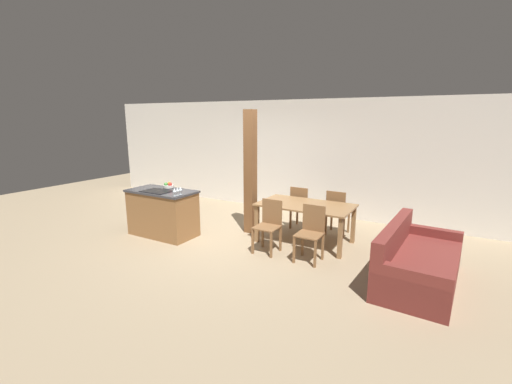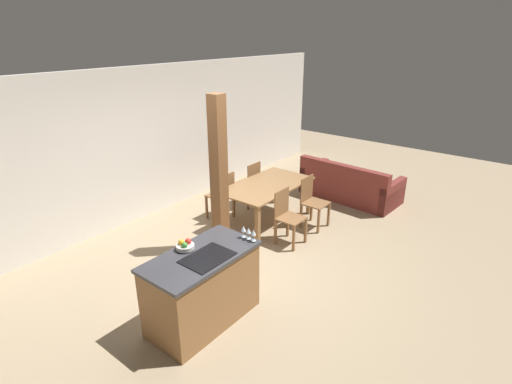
{
  "view_description": "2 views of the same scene",
  "coord_description": "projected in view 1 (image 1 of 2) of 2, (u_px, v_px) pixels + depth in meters",
  "views": [
    {
      "loc": [
        3.66,
        -5.1,
        2.29
      ],
      "look_at": [
        0.6,
        0.2,
        0.95
      ],
      "focal_mm": 24.0,
      "sensor_mm": 36.0,
      "label": 1
    },
    {
      "loc": [
        -3.83,
        -3.31,
        3.25
      ],
      "look_at": [
        0.6,
        0.2,
        0.95
      ],
      "focal_mm": 28.0,
      "sensor_mm": 36.0,
      "label": 2
    }
  ],
  "objects": [
    {
      "name": "ground_plane",
      "position": [
        224.0,
        239.0,
        6.59
      ],
      "size": [
        16.0,
        16.0,
        0.0
      ],
      "primitive_type": "plane",
      "color": "#9E896B"
    },
    {
      "name": "couch",
      "position": [
        417.0,
        264.0,
        4.83
      ],
      "size": [
        1.03,
        2.0,
        0.81
      ],
      "rotation": [
        0.0,
        0.0,
        1.51
      ],
      "color": "maroon",
      "rests_on": "ground_plane"
    },
    {
      "name": "fruit_bowl",
      "position": [
        169.0,
        186.0,
        6.81
      ],
      "size": [
        0.21,
        0.21,
        0.11
      ],
      "color": "silver",
      "rests_on": "kitchen_island"
    },
    {
      "name": "dining_chair_far_left",
      "position": [
        301.0,
        206.0,
        7.1
      ],
      "size": [
        0.4,
        0.4,
        0.9
      ],
      "rotation": [
        0.0,
        0.0,
        3.14
      ],
      "color": "brown",
      "rests_on": "ground_plane"
    },
    {
      "name": "wine_glass_middle",
      "position": [
        177.0,
        189.0,
        6.13
      ],
      "size": [
        0.06,
        0.06,
        0.15
      ],
      "color": "silver",
      "rests_on": "kitchen_island"
    },
    {
      "name": "wine_glass_near",
      "position": [
        174.0,
        190.0,
        6.07
      ],
      "size": [
        0.06,
        0.06,
        0.15
      ],
      "color": "silver",
      "rests_on": "kitchen_island"
    },
    {
      "name": "wine_glass_far",
      "position": [
        180.0,
        189.0,
        6.2
      ],
      "size": [
        0.06,
        0.06,
        0.15
      ],
      "color": "silver",
      "rests_on": "kitchen_island"
    },
    {
      "name": "kitchen_island",
      "position": [
        163.0,
        213.0,
        6.72
      ],
      "size": [
        1.35,
        0.71,
        0.92
      ],
      "color": "olive",
      "rests_on": "ground_plane"
    },
    {
      "name": "wall_back",
      "position": [
        283.0,
        156.0,
        8.49
      ],
      "size": [
        11.2,
        0.08,
        2.7
      ],
      "color": "silver",
      "rests_on": "ground_plane"
    },
    {
      "name": "dining_table",
      "position": [
        305.0,
        209.0,
        6.27
      ],
      "size": [
        1.7,
        0.96,
        0.73
      ],
      "color": "olive",
      "rests_on": "ground_plane"
    },
    {
      "name": "timber_post",
      "position": [
        250.0,
        173.0,
        6.74
      ],
      "size": [
        0.2,
        0.2,
        2.44
      ],
      "color": "brown",
      "rests_on": "ground_plane"
    },
    {
      "name": "dining_chair_near_right",
      "position": [
        311.0,
        232.0,
        5.52
      ],
      "size": [
        0.4,
        0.4,
        0.9
      ],
      "color": "brown",
      "rests_on": "ground_plane"
    },
    {
      "name": "dining_chair_far_right",
      "position": [
        337.0,
        211.0,
        6.72
      ],
      "size": [
        0.4,
        0.4,
        0.9
      ],
      "rotation": [
        0.0,
        0.0,
        3.14
      ],
      "color": "brown",
      "rests_on": "ground_plane"
    },
    {
      "name": "dining_chair_near_left",
      "position": [
        269.0,
        225.0,
        5.89
      ],
      "size": [
        0.4,
        0.4,
        0.9
      ],
      "color": "brown",
      "rests_on": "ground_plane"
    }
  ]
}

